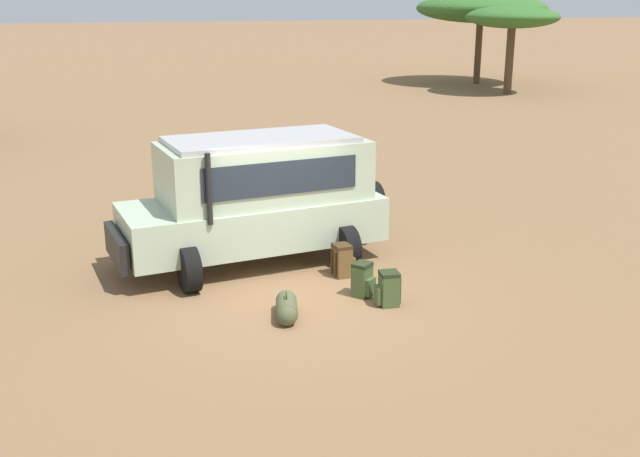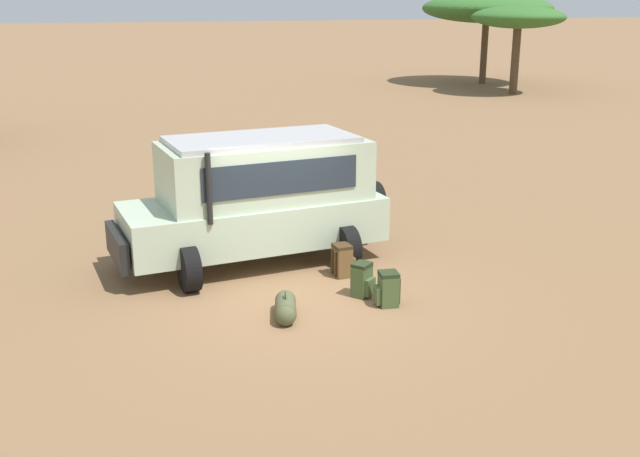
{
  "view_description": "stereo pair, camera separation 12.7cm",
  "coord_description": "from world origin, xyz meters",
  "views": [
    {
      "loc": [
        -3.62,
        -11.24,
        4.9
      ],
      "look_at": [
        0.56,
        0.7,
        1.0
      ],
      "focal_mm": 42.0,
      "sensor_mm": 36.0,
      "label": 1
    },
    {
      "loc": [
        -3.5,
        -11.28,
        4.9
      ],
      "look_at": [
        0.56,
        0.7,
        1.0
      ],
      "focal_mm": 42.0,
      "sensor_mm": 36.0,
      "label": 2
    }
  ],
  "objects": [
    {
      "name": "acacia_tree_centre_back",
      "position": [
        20.32,
        28.65,
        4.34
      ],
      "size": [
        7.43,
        7.89,
        5.19
      ],
      "color": "brown",
      "rests_on": "ground_plane"
    },
    {
      "name": "duffel_bag_low_black_case",
      "position": [
        -0.47,
        -0.64,
        0.17
      ],
      "size": [
        0.5,
        0.93,
        0.44
      ],
      "color": "#4C5133",
      "rests_on": "ground_plane"
    },
    {
      "name": "acacia_tree_left_mid",
      "position": [
        19.25,
        23.66,
        3.92
      ],
      "size": [
        4.84,
        4.89,
        4.55
      ],
      "color": "brown",
      "rests_on": "ground_plane"
    },
    {
      "name": "backpack_near_rear_wheel",
      "position": [
        1.27,
        -0.71,
        0.29
      ],
      "size": [
        0.44,
        0.36,
        0.59
      ],
      "color": "#42562D",
      "rests_on": "ground_plane"
    },
    {
      "name": "safari_vehicle",
      "position": [
        -0.2,
        2.12,
        1.29
      ],
      "size": [
        5.43,
        3.02,
        2.44
      ],
      "color": "#B2C6A8",
      "rests_on": "ground_plane"
    },
    {
      "name": "ground_plane",
      "position": [
        0.0,
        0.0,
        0.0
      ],
      "size": [
        320.0,
        320.0,
        0.0
      ],
      "primitive_type": "plane",
      "color": "olive"
    },
    {
      "name": "backpack_cluster_center",
      "position": [
        1.05,
        0.83,
        0.29
      ],
      "size": [
        0.41,
        0.38,
        0.61
      ],
      "color": "brown",
      "rests_on": "ground_plane"
    },
    {
      "name": "backpack_beside_front_wheel",
      "position": [
        1.02,
        -0.19,
        0.29
      ],
      "size": [
        0.44,
        0.44,
        0.6
      ],
      "color": "#42562D",
      "rests_on": "ground_plane"
    }
  ]
}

